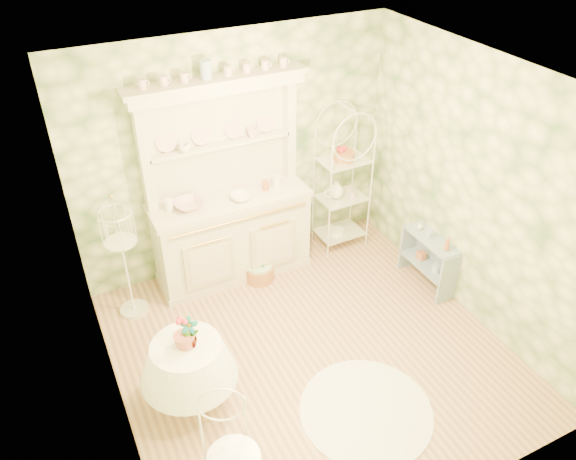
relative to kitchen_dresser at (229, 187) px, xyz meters
name	(u,v)px	position (x,y,z in m)	size (l,w,h in m)	color
floor	(310,351)	(0.20, -1.52, -1.15)	(3.60, 3.60, 0.00)	tan
ceiling	(319,87)	(0.20, -1.52, 1.56)	(3.60, 3.60, 0.00)	white
wall_left	(99,303)	(-1.60, -1.52, 0.21)	(3.60, 3.60, 0.00)	#EDEAB9
wall_right	(477,193)	(2.00, -1.52, 0.21)	(3.60, 3.60, 0.00)	#EDEAB9
wall_back	(235,155)	(0.20, 0.28, 0.21)	(3.60, 3.60, 0.00)	#EDEAB9
wall_front	(453,391)	(0.20, -3.32, 0.21)	(3.60, 3.60, 0.00)	#EDEAB9
kitchen_dresser	(229,187)	(0.00, 0.00, 0.00)	(1.87, 0.61, 2.29)	silver
bakers_rack	(342,182)	(1.41, -0.02, -0.29)	(0.54, 0.38, 1.72)	white
side_shelf	(428,260)	(1.88, -1.16, -0.82)	(0.28, 0.75, 0.64)	#8399B0
round_table	(190,375)	(-1.03, -1.60, -0.79)	(0.64, 0.64, 0.70)	white
cafe_chair	(233,456)	(-1.01, -2.57, -0.67)	(0.44, 0.44, 0.96)	white
birdcage_stand	(123,256)	(-1.22, -0.16, -0.41)	(0.35, 0.35, 1.47)	white
floor_basket	(259,270)	(0.21, -0.26, -1.03)	(0.36, 0.36, 0.24)	#B07041
lace_rug	(366,411)	(0.31, -2.37, -1.14)	(1.19, 1.19, 0.01)	white
bowl_floral	(189,207)	(-0.45, 0.00, -0.13)	(0.31, 0.31, 0.08)	white
bowl_white	(241,199)	(0.10, -0.09, -0.13)	(0.22, 0.22, 0.07)	white
cup_left	(184,149)	(-0.40, 0.14, 0.47)	(0.11, 0.11, 0.09)	white
cup_right	(252,134)	(0.36, 0.16, 0.47)	(0.11, 0.11, 0.10)	white
potted_geranium	(190,334)	(-0.99, -1.63, -0.30)	(0.16, 0.11, 0.30)	#3F7238
bottle_amber	(447,245)	(1.88, -1.39, -0.46)	(0.06, 0.06, 0.16)	#AD6237
bottle_blue	(430,234)	(1.86, -1.12, -0.49)	(0.05, 0.05, 0.12)	#8FAECE
bottle_glass	(420,227)	(1.87, -0.95, -0.50)	(0.07, 0.07, 0.09)	silver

